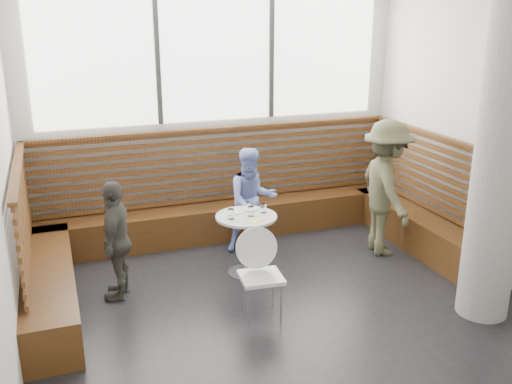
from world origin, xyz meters
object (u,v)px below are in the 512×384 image
object	(u,v)px
cafe_table	(246,232)
adult_man	(386,188)
concrete_column	(501,159)
child_left	(117,240)
child_back	(252,200)
cafe_chair	(259,267)

from	to	relation	value
cafe_table	adult_man	bearing A→B (deg)	0.24
concrete_column	child_left	xyz separation A→B (m)	(-3.39, 1.61, -0.96)
concrete_column	child_left	distance (m)	3.88
adult_man	child_back	distance (m)	1.66
cafe_table	adult_man	distance (m)	1.85
cafe_table	child_left	size ratio (longest dim) A/B	0.56
concrete_column	cafe_table	distance (m)	2.78
cafe_chair	child_back	distance (m)	1.64
adult_man	child_left	distance (m)	3.27
cafe_chair	concrete_column	bearing A→B (deg)	-13.89
concrete_column	child_left	size ratio (longest dim) A/B	2.50
child_left	cafe_table	bearing A→B (deg)	111.03
concrete_column	cafe_table	bearing A→B (deg)	139.70
child_left	child_back	bearing A→B (deg)	131.06
child_back	cafe_chair	bearing A→B (deg)	-103.14
cafe_table	cafe_chair	world-z (taller)	cafe_chair
cafe_chair	adult_man	world-z (taller)	adult_man
concrete_column	cafe_chair	size ratio (longest dim) A/B	3.62
cafe_table	child_back	world-z (taller)	child_back
cafe_chair	child_left	xyz separation A→B (m)	(-1.26, 0.87, 0.12)
concrete_column	adult_man	size ratio (longest dim) A/B	1.90
concrete_column	adult_man	xyz separation A→B (m)	(-0.13, 1.66, -0.76)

